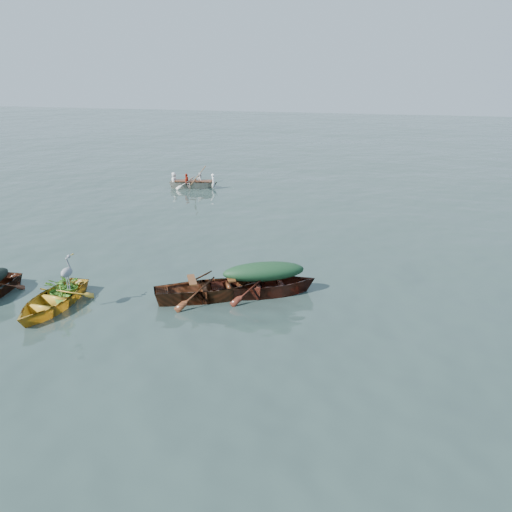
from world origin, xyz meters
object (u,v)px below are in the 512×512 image
Objects in this scene: yellow_dinghy at (53,309)px; heron at (67,278)px; green_tarp_boat at (264,295)px; rowed_boat at (194,188)px; open_wooden_boat at (212,299)px.

heron is (0.55, 0.07, 0.91)m from yellow_dinghy.
yellow_dinghy is at bearing 88.56° from green_tarp_boat.
yellow_dinghy is 3.61× the size of heron.
green_tarp_boat is at bearing -162.89° from rowed_boat.
green_tarp_boat reaches higher than rowed_boat.
open_wooden_boat is at bearing 22.55° from yellow_dinghy.
open_wooden_boat is 4.68× the size of heron.
yellow_dinghy is at bearing 174.91° from rowed_boat.
yellow_dinghy is 4.22m from open_wooden_boat.
heron reaches higher than open_wooden_boat.
heron is (-4.59, -2.36, 0.91)m from green_tarp_boat.
heron is at bearing 5.19° from yellow_dinghy.
heron is at bearing 90.44° from green_tarp_boat.
green_tarp_boat is at bearing -93.02° from open_wooden_boat.
green_tarp_boat is 1.47m from open_wooden_boat.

